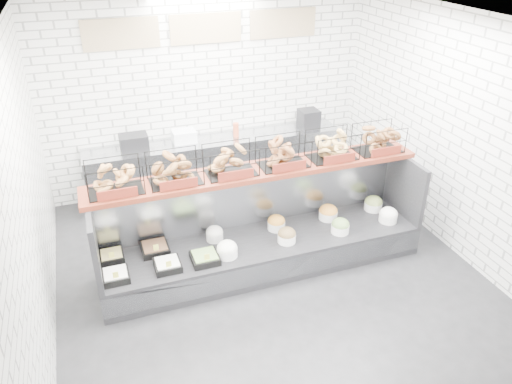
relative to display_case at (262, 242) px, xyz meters
name	(u,v)px	position (x,y,z in m)	size (l,w,h in m)	color
ground	(271,279)	(0.00, -0.34, -0.33)	(5.50, 5.50, 0.00)	black
room_shell	(255,103)	(0.00, 0.26, 1.73)	(5.02, 5.51, 3.01)	white
display_case	(262,242)	(0.00, 0.00, 0.00)	(4.00, 0.90, 1.20)	black
bagel_shelf	(257,159)	(0.00, 0.17, 1.07)	(4.10, 0.50, 0.40)	#4E1A10
prep_counter	(217,164)	(0.00, 2.09, 0.14)	(4.00, 0.60, 1.20)	#93969B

